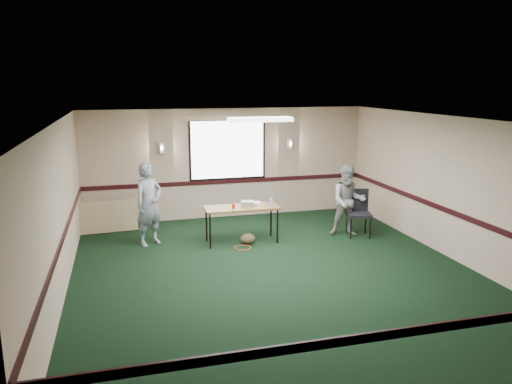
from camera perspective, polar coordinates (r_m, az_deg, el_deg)
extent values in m
plane|color=black|center=(8.97, 2.20, -9.25)|extent=(8.00, 8.00, 0.00)
plane|color=tan|center=(12.37, -3.27, 3.28)|extent=(7.00, 0.00, 7.00)
plane|color=tan|center=(5.08, 16.13, -10.85)|extent=(7.00, 0.00, 7.00)
plane|color=tan|center=(8.25, -21.62, -2.23)|extent=(0.00, 8.00, 8.00)
plane|color=tan|center=(10.16, 21.47, 0.41)|extent=(0.00, 8.00, 8.00)
plane|color=silver|center=(8.36, 2.35, 8.21)|extent=(8.00, 8.00, 0.00)
cube|color=black|center=(12.43, -3.23, 1.22)|extent=(7.00, 0.03, 0.10)
cube|color=black|center=(5.28, 15.74, -15.29)|extent=(7.00, 0.03, 0.10)
cube|color=black|center=(8.37, -21.28, -5.20)|extent=(0.03, 8.00, 0.10)
cube|color=black|center=(10.24, 21.21, -2.05)|extent=(0.03, 8.00, 0.10)
cube|color=black|center=(12.29, -3.27, 4.87)|extent=(1.90, 0.01, 1.50)
cube|color=white|center=(12.29, -3.27, 4.87)|extent=(1.80, 0.02, 1.40)
cube|color=beige|center=(12.21, -3.31, 8.45)|extent=(2.05, 0.08, 0.10)
cylinder|color=silver|center=(12.02, -10.75, 4.98)|extent=(0.16, 0.16, 0.25)
cylinder|color=silver|center=(12.67, 3.89, 5.55)|extent=(0.16, 0.16, 0.25)
cube|color=white|center=(9.32, 0.49, 8.29)|extent=(1.20, 0.32, 0.08)
cube|color=brown|center=(10.42, -1.65, -1.80)|extent=(1.55, 0.64, 0.04)
cylinder|color=black|center=(10.16, -5.26, -4.49)|extent=(0.04, 0.04, 0.73)
cylinder|color=black|center=(10.46, 2.47, -3.94)|extent=(0.04, 0.04, 0.73)
cylinder|color=black|center=(10.63, -5.68, -3.73)|extent=(0.04, 0.04, 0.73)
cylinder|color=black|center=(10.92, 1.72, -3.23)|extent=(0.04, 0.04, 0.73)
cube|color=gray|center=(10.52, -0.99, -1.29)|extent=(0.31, 0.28, 0.09)
cube|color=white|center=(10.64, 0.02, -1.25)|extent=(0.18, 0.15, 0.05)
cylinder|color=red|center=(10.28, -2.59, -1.57)|extent=(0.07, 0.07, 0.11)
cylinder|color=#82A6D5|center=(10.38, 1.76, -1.21)|extent=(0.06, 0.06, 0.19)
ellipsoid|color=#4C482B|center=(10.47, -0.95, -5.37)|extent=(0.38, 0.34, 0.22)
torus|color=#C14918|center=(10.25, -1.52, -6.38)|extent=(0.46, 0.46, 0.02)
cube|color=tan|center=(11.72, -16.79, -2.74)|extent=(1.39, 0.32, 0.71)
cube|color=black|center=(11.13, 11.68, -2.51)|extent=(0.60, 0.60, 0.07)
cube|color=black|center=(11.29, 11.48, -0.86)|extent=(0.49, 0.17, 0.49)
cylinder|color=black|center=(10.96, 10.80, -4.13)|extent=(0.03, 0.03, 0.46)
cylinder|color=black|center=(11.05, 12.92, -4.09)|extent=(0.03, 0.03, 0.46)
cylinder|color=black|center=(11.35, 10.37, -3.54)|extent=(0.03, 0.03, 0.46)
cylinder|color=black|center=(11.44, 12.41, -3.50)|extent=(0.03, 0.03, 0.46)
imported|color=#3D5986|center=(10.49, -12.13, -1.35)|extent=(0.75, 0.69, 1.73)
imported|color=#718EB0|center=(11.08, 10.49, -1.01)|extent=(0.90, 0.79, 1.56)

